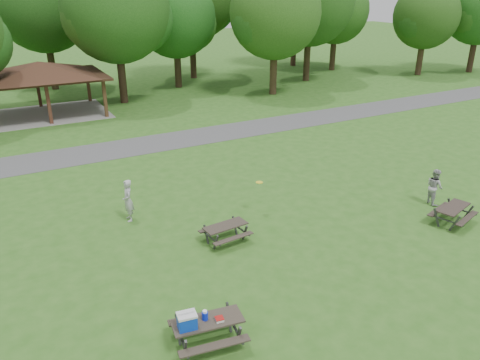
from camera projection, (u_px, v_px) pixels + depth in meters
name	position (u px, v px, depth m)	size (l,w,h in m)	color
ground	(270.00, 260.00, 15.97)	(160.00, 160.00, 0.00)	#2C5E1B
asphalt_path	(143.00, 145.00, 27.29)	(120.00, 3.20, 0.02)	#474749
pavilion	(39.00, 72.00, 32.43)	(8.60, 7.01, 3.76)	#341B13
tree_row_e	(117.00, 12.00, 34.50)	(8.40, 8.00, 11.02)	black
tree_row_f	(176.00, 19.00, 40.34)	(7.35, 7.00, 9.55)	black
tree_row_g	(276.00, 16.00, 37.54)	(7.77, 7.40, 10.25)	#332416
tree_row_h	(311.00, 3.00, 42.75)	(8.61, 8.20, 11.37)	black
tree_row_i	(336.00, 12.00, 48.65)	(7.14, 6.80, 9.52)	#2F2015
tree_row_j	(426.00, 18.00, 46.17)	(6.72, 6.40, 8.96)	#312115
tree_deep_b	(44.00, 7.00, 39.17)	(8.40, 8.00, 11.13)	black
tree_deep_d	(296.00, 0.00, 50.98)	(8.40, 8.00, 11.27)	black
picnic_table_near	(201.00, 324.00, 11.91)	(2.03, 1.73, 1.27)	#312A24
picnic_table_middle	(226.00, 229.00, 16.94)	(1.72, 1.43, 0.70)	#2E2721
picnic_table_far	(453.00, 211.00, 18.26)	(1.98, 1.75, 0.73)	#2B231F
frisbee_in_flight	(259.00, 182.00, 18.75)	(0.36, 0.36, 0.02)	yellow
frisbee_thrower	(128.00, 200.00, 18.37)	(0.62, 0.41, 1.71)	#ACACAF
frisbee_catcher	(435.00, 187.00, 19.81)	(0.76, 0.59, 1.57)	#A9A9AC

